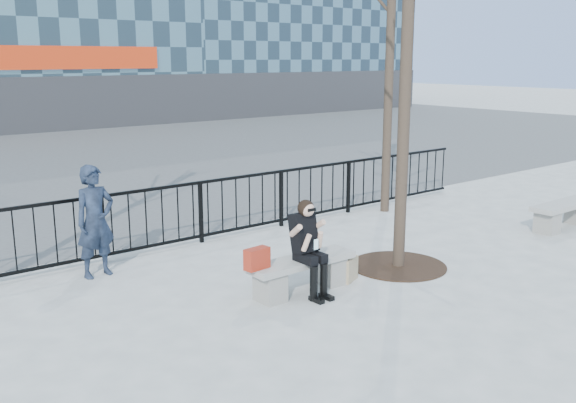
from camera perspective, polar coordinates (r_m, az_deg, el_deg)
ground at (r=9.07m, az=1.21°, el=-8.01°), size 120.00×120.00×0.00m
railing at (r=11.27m, az=-8.63°, el=-1.08°), size 14.00×0.06×1.10m
tree_grate at (r=10.26m, az=9.77°, el=-5.64°), size 1.50×1.50×0.02m
bench_main at (r=8.97m, az=1.22°, el=-6.22°), size 1.65×0.46×0.49m
bench_second at (r=13.35m, az=23.27°, el=-0.90°), size 1.69×0.47×0.50m
seated_woman at (r=8.74m, az=1.90°, el=-4.19°), size 0.50×0.64×1.34m
handbag at (r=8.44m, az=-2.78°, el=-5.09°), size 0.36×0.20×0.28m
shopping_bag at (r=9.49m, az=5.47°, el=-6.01°), size 0.39×0.28×0.35m
standing_man at (r=9.89m, az=-16.76°, el=-1.69°), size 0.66×0.48×1.69m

